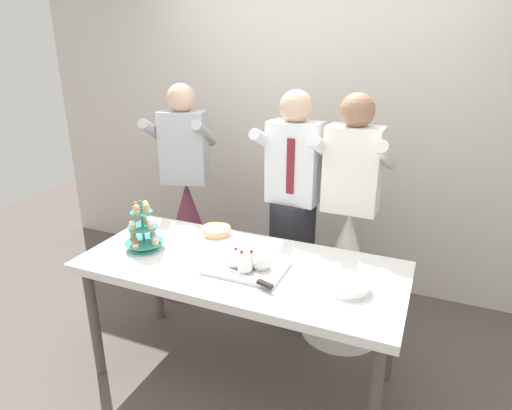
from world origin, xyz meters
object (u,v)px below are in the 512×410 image
object	(u,v)px
cupcake_stand	(143,230)
main_cake_tray	(248,263)
plate_stack	(349,286)
person_groom	(292,225)
round_cake	(216,232)
person_bride	(346,257)
dessert_table	(241,275)
person_guest	(188,222)

from	to	relation	value
cupcake_stand	main_cake_tray	bearing A→B (deg)	0.74
plate_stack	person_groom	bearing A→B (deg)	125.95
round_cake	person_bride	distance (m)	0.88
dessert_table	plate_stack	world-z (taller)	plate_stack
plate_stack	person_bride	world-z (taller)	person_bride
person_bride	round_cake	bearing A→B (deg)	-152.18
cupcake_stand	round_cake	distance (m)	0.46
main_cake_tray	plate_stack	xyz separation A→B (m)	(0.55, -0.00, -0.01)
main_cake_tray	round_cake	distance (m)	0.49
dessert_table	round_cake	distance (m)	0.42
plate_stack	person_bride	distance (m)	0.78
dessert_table	plate_stack	distance (m)	0.62
cupcake_stand	person_groom	bearing A→B (deg)	48.39
cupcake_stand	main_cake_tray	size ratio (longest dim) A/B	0.71
cupcake_stand	person_bride	world-z (taller)	person_bride
main_cake_tray	person_bride	bearing A→B (deg)	61.76
dessert_table	person_guest	world-z (taller)	person_guest
dessert_table	cupcake_stand	bearing A→B (deg)	-174.49
person_guest	plate_stack	bearing A→B (deg)	-30.27
dessert_table	person_bride	world-z (taller)	person_bride
round_cake	person_bride	bearing A→B (deg)	27.82
round_cake	person_guest	size ratio (longest dim) A/B	0.14
cupcake_stand	main_cake_tray	world-z (taller)	cupcake_stand
cupcake_stand	person_bride	size ratio (longest dim) A/B	0.18
plate_stack	person_groom	size ratio (longest dim) A/B	0.13
main_cake_tray	plate_stack	distance (m)	0.55
person_groom	person_bride	xyz separation A→B (m)	(0.39, -0.02, -0.16)
person_groom	person_bride	distance (m)	0.42
dessert_table	main_cake_tray	size ratio (longest dim) A/B	4.19
dessert_table	person_bride	xyz separation A→B (m)	(0.46, 0.68, -0.12)
person_groom	dessert_table	bearing A→B (deg)	-95.63
main_cake_tray	person_bride	xyz separation A→B (m)	(0.39, 0.73, -0.23)
person_bride	cupcake_stand	bearing A→B (deg)	-145.16
plate_stack	person_groom	world-z (taller)	person_groom
dessert_table	person_groom	xyz separation A→B (m)	(0.07, 0.70, 0.05)
person_bride	person_guest	size ratio (longest dim) A/B	1.00
round_cake	person_groom	distance (m)	0.56
plate_stack	round_cake	size ratio (longest dim) A/B	0.89
dessert_table	person_guest	bearing A→B (deg)	136.41
dessert_table	person_bride	distance (m)	0.83
person_guest	round_cake	bearing A→B (deg)	-43.99
cupcake_stand	person_guest	xyz separation A→B (m)	(-0.23, 0.85, -0.31)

